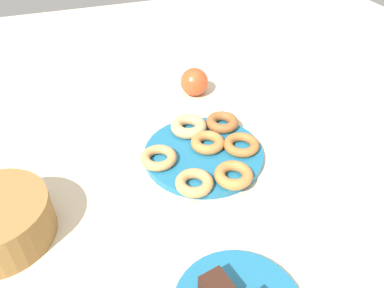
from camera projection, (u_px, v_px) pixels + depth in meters
The scene contains 10 objects.
ground_plane at pixel (203, 157), 0.93m from camera, with size 2.40×2.40×0.00m, color beige.
donut_plate at pixel (204, 154), 0.93m from camera, with size 0.29×0.29×0.02m, color #1E6B93.
donut_0 at pixel (158, 157), 0.89m from camera, with size 0.09×0.09×0.02m, color tan.
donut_1 at pixel (208, 143), 0.93m from camera, with size 0.08×0.08×0.03m, color #BC7A3D.
donut_2 at pixel (234, 175), 0.84m from camera, with size 0.09×0.09×0.02m, color #BC7A3D.
donut_3 at pixel (189, 126), 0.98m from camera, with size 0.09×0.09×0.03m, color tan.
donut_4 at pixel (241, 145), 0.92m from camera, with size 0.09×0.09×0.02m, color #AD6B33.
donut_5 at pixel (194, 183), 0.82m from camera, with size 0.08×0.08×0.02m, color tan.
donut_6 at pixel (222, 122), 0.99m from camera, with size 0.09×0.09×0.03m, color #995B2D.
apple at pixel (194, 82), 1.14m from camera, with size 0.08×0.08×0.08m, color #CC4C23.
Camera 1 is at (-0.66, 0.27, 0.60)m, focal length 35.51 mm.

